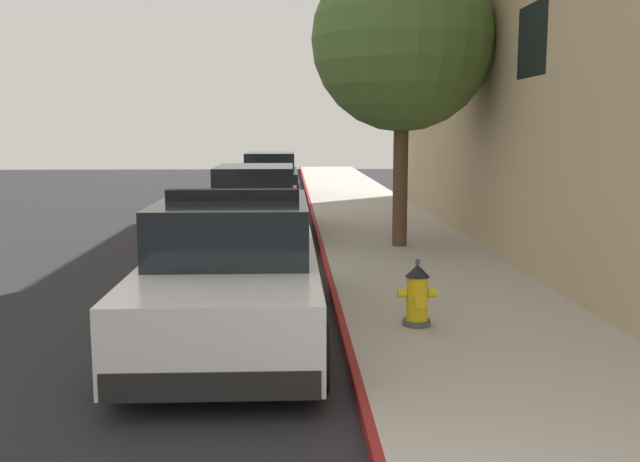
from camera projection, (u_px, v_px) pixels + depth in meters
The scene contains 8 objects.
ground_plane at pixel (67, 272), 12.14m from camera, with size 29.10×60.00×0.20m, color #232326.
sidewalk_pavement at pixel (413, 260), 12.36m from camera, with size 3.02×60.00×0.14m, color #ADA89E.
curb_painted_edge at pixel (325, 261), 12.30m from camera, with size 0.08×60.00×0.14m, color maroon.
police_cruiser at pixel (234, 272), 7.94m from camera, with size 1.94×4.84×1.68m.
parked_car_silver_ahead at pixel (255, 204), 15.27m from camera, with size 1.94×4.84×1.56m.
parked_car_dark_far at pixel (270, 177), 24.05m from camera, with size 1.94×4.84×1.56m.
fire_hydrant at pixel (417, 295), 7.95m from camera, with size 0.44×0.40×0.76m.
street_tree at pixel (403, 41), 12.95m from camera, with size 3.36×3.36×5.52m.
Camera 1 is at (-0.63, -2.08, 2.34)m, focal length 39.58 mm.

